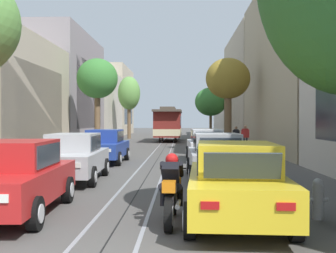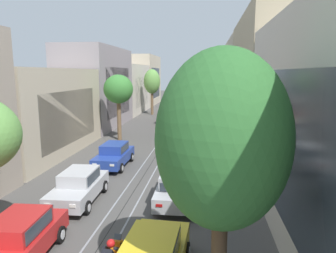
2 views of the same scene
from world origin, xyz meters
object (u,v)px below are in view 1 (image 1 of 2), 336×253
(parked_car_yellow_near_right, at_px, (236,182))
(pedestrian_on_left_pavement, at_px, (236,135))
(parked_car_white_mid_right, at_px, (207,145))
(street_tree_kerb_right_mid, at_px, (211,102))
(cable_car_trolley, at_px, (168,124))
(motorcycle_with_rider, at_px, (171,190))
(parked_car_red_near_left, at_px, (13,177))
(street_tree_kerb_left_second, at_px, (97,80))
(street_tree_kerb_right_second, at_px, (228,80))
(parked_car_silver_second_right, at_px, (216,156))
(pedestrian_on_right_pavement, at_px, (245,136))
(fire_hydrant, at_px, (318,199))
(parked_car_blue_mid_left, at_px, (105,146))
(street_tree_kerb_left_mid, at_px, (129,94))
(parked_car_silver_second_left, at_px, (73,157))

(parked_car_yellow_near_right, distance_m, pedestrian_on_left_pavement, 25.97)
(parked_car_white_mid_right, distance_m, street_tree_kerb_right_mid, 26.92)
(pedestrian_on_left_pavement, bearing_deg, cable_car_trolley, 130.04)
(motorcycle_with_rider, relative_size, pedestrian_on_left_pavement, 1.29)
(parked_car_red_near_left, bearing_deg, street_tree_kerb_right_mid, 79.91)
(parked_car_yellow_near_right, relative_size, street_tree_kerb_left_second, 0.71)
(street_tree_kerb_left_second, relative_size, street_tree_kerb_right_second, 1.00)
(parked_car_silver_second_right, bearing_deg, parked_car_white_mid_right, 89.35)
(parked_car_red_near_left, bearing_deg, motorcycle_with_rider, -10.88)
(pedestrian_on_right_pavement, distance_m, fire_hydrant, 20.24)
(parked_car_blue_mid_left, xyz_separation_m, street_tree_kerb_right_second, (6.80, 8.56, 3.93))
(parked_car_blue_mid_left, bearing_deg, street_tree_kerb_left_mid, 94.59)
(parked_car_silver_second_right, distance_m, fire_hydrant, 6.02)
(street_tree_kerb_right_second, height_order, street_tree_kerb_right_mid, street_tree_kerb_right_second)
(cable_car_trolley, bearing_deg, parked_car_silver_second_right, -84.72)
(parked_car_white_mid_right, bearing_deg, street_tree_kerb_left_mid, 105.52)
(street_tree_kerb_left_second, distance_m, pedestrian_on_left_pavement, 12.27)
(parked_car_blue_mid_left, xyz_separation_m, fire_hydrant, (6.44, -11.33, -0.38))
(street_tree_kerb_right_second, xyz_separation_m, fire_hydrant, (-0.36, -19.89, -4.30))
(parked_car_silver_second_right, bearing_deg, parked_car_yellow_near_right, -91.20)
(street_tree_kerb_left_mid, distance_m, pedestrian_on_right_pavement, 21.21)
(parked_car_silver_second_left, distance_m, cable_car_trolley, 27.00)
(street_tree_kerb_left_second, height_order, fire_hydrant, street_tree_kerb_left_second)
(motorcycle_with_rider, bearing_deg, pedestrian_on_right_pavement, 77.51)
(parked_car_red_near_left, distance_m, street_tree_kerb_right_second, 21.15)
(parked_car_yellow_near_right, relative_size, street_tree_kerb_right_second, 0.71)
(parked_car_white_mid_right, bearing_deg, pedestrian_on_right_pavement, 67.44)
(street_tree_kerb_left_second, bearing_deg, parked_car_blue_mid_left, -76.43)
(parked_car_blue_mid_left, bearing_deg, cable_car_trolley, 83.40)
(motorcycle_with_rider, bearing_deg, pedestrian_on_left_pavement, 79.86)
(street_tree_kerb_left_second, xyz_separation_m, cable_car_trolley, (4.43, 12.52, -3.11))
(pedestrian_on_left_pavement, height_order, pedestrian_on_right_pavement, pedestrian_on_right_pavement)
(parked_car_silver_second_left, height_order, parked_car_silver_second_right, same)
(pedestrian_on_left_pavement, bearing_deg, street_tree_kerb_left_mid, 128.52)
(street_tree_kerb_left_mid, xyz_separation_m, street_tree_kerb_right_mid, (9.17, 1.06, -0.86))
(parked_car_yellow_near_right, relative_size, cable_car_trolley, 0.48)
(parked_car_blue_mid_left, relative_size, parked_car_yellow_near_right, 0.99)
(parked_car_red_near_left, height_order, street_tree_kerb_left_mid, street_tree_kerb_left_mid)
(parked_car_yellow_near_right, distance_m, cable_car_trolley, 32.59)
(parked_car_blue_mid_left, bearing_deg, parked_car_yellow_near_right, -67.85)
(parked_car_silver_second_right, height_order, street_tree_kerb_right_second, street_tree_kerb_right_second)
(parked_car_silver_second_right, bearing_deg, street_tree_kerb_right_mid, 86.34)
(parked_car_silver_second_left, height_order, street_tree_kerb_right_second, street_tree_kerb_right_second)
(parked_car_silver_second_right, distance_m, street_tree_kerb_right_second, 14.76)
(parked_car_yellow_near_right, height_order, motorcycle_with_rider, parked_car_yellow_near_right)
(motorcycle_with_rider, bearing_deg, street_tree_kerb_right_mid, 84.90)
(street_tree_kerb_left_second, height_order, street_tree_kerb_right_second, street_tree_kerb_right_second)
(parked_car_white_mid_right, height_order, pedestrian_on_left_pavement, parked_car_white_mid_right)
(street_tree_kerb_left_second, relative_size, pedestrian_on_right_pavement, 3.65)
(parked_car_silver_second_right, height_order, parked_car_white_mid_right, same)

